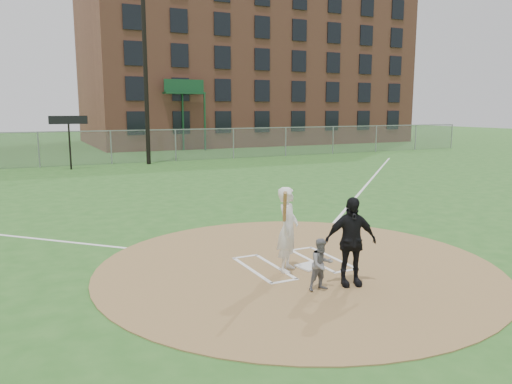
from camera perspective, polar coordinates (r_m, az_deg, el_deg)
name	(u,v)px	position (r m, az deg, el deg)	size (l,w,h in m)	color
ground	(297,266)	(10.72, 4.71, -8.48)	(140.00, 140.00, 0.00)	#2A5E20
dirt_circle	(297,266)	(10.72, 4.71, -8.42)	(8.40, 8.40, 0.02)	#987648
home_plate	(310,266)	(10.63, 6.16, -8.45)	(0.48, 0.48, 0.03)	silver
foul_line_first	(368,183)	(22.99, 12.70, 1.03)	(0.10, 24.00, 0.01)	white
catcher	(322,264)	(9.24, 7.50, -8.21)	(0.47, 0.37, 0.97)	slate
umpire	(351,241)	(9.50, 10.76, -5.56)	(0.99, 0.41, 1.68)	black
batters_boxes	(294,263)	(10.83, 4.31, -8.13)	(2.08, 1.88, 0.01)	white
batter_at_plate	(288,229)	(10.14, 3.66, -4.26)	(0.84, 1.05, 1.78)	white
outfield_fence	(111,147)	(31.29, -16.23, 4.94)	(56.08, 0.08, 2.03)	slate
brick_warehouse	(243,66)	(51.49, -1.45, 14.18)	(30.00, 17.17, 15.00)	#A35B46
light_pole	(145,51)	(30.80, -12.60, 15.45)	(1.20, 0.30, 12.22)	black
scoreboard_sign	(69,126)	(29.11, -20.63, 7.10)	(2.00, 0.10, 2.93)	black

